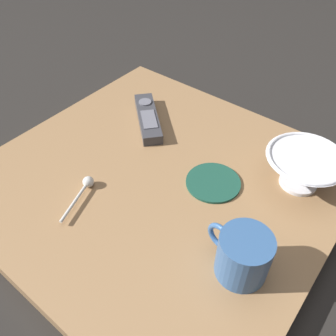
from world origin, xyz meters
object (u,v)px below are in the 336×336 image
teaspoon (85,186)px  drink_coaster (213,182)px  coffee_mug (243,255)px  cereal_bowl (303,168)px  tv_remote_near (148,118)px

teaspoon → drink_coaster: size_ratio=1.00×
coffee_mug → teaspoon: bearing=96.6°
cereal_bowl → coffee_mug: (-0.24, -0.01, 0.00)m
tv_remote_near → teaspoon: bearing=-168.4°
teaspoon → tv_remote_near: size_ratio=0.68×
teaspoon → tv_remote_near: 0.25m
cereal_bowl → drink_coaster: size_ratio=1.39×
cereal_bowl → drink_coaster: bearing=128.5°
tv_remote_near → drink_coaster: bearing=-107.2°
drink_coaster → coffee_mug: bearing=-134.3°
cereal_bowl → coffee_mug: 0.24m
teaspoon → cereal_bowl: bearing=-48.9°
cereal_bowl → coffee_mug: size_ratio=1.33×
cereal_bowl → drink_coaster: (-0.11, 0.13, -0.04)m
coffee_mug → teaspoon: 0.32m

